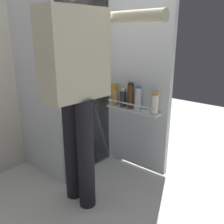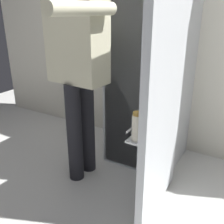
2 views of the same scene
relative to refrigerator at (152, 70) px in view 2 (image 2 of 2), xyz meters
The scene contains 4 objects.
ground_plane 0.98m from the refrigerator, 93.14° to the right, with size 5.87×5.87×0.00m, color silver.
kitchen_wall 0.61m from the refrigerator, 93.89° to the left, with size 4.40×0.10×2.62m, color silver.
refrigerator is the anchor object (origin of this frame).
person 0.64m from the refrigerator, 126.78° to the right, with size 0.54×0.77×1.62m.
Camera 2 is at (0.82, -1.52, 1.32)m, focal length 41.53 mm.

